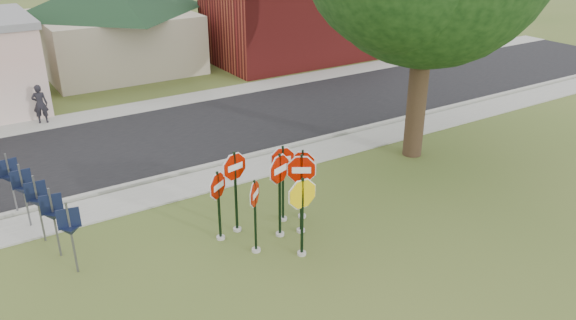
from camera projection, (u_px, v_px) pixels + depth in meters
ground at (296, 259)px, 14.79m from camera, size 120.00×120.00×0.00m
sidewalk_near at (207, 181)px, 19.02m from camera, size 60.00×1.60×0.06m
road at (160, 139)px, 22.49m from camera, size 60.00×7.00×0.04m
sidewalk_far at (126, 110)px, 25.81m from camera, size 60.00×1.60×0.06m
curb at (195, 169)px, 19.77m from camera, size 60.00×0.20×0.14m
stop_sign_center at (280, 183)px, 15.20m from camera, size 1.07×0.42×2.63m
stop_sign_yellow at (302, 207)px, 14.38m from camera, size 1.14×0.24×2.39m
stop_sign_left at (255, 208)px, 14.59m from camera, size 0.71×0.68×2.22m
stop_sign_right at (301, 183)px, 15.42m from camera, size 0.97×0.61×2.51m
stop_sign_back_right at (283, 174)px, 16.05m from camera, size 0.95×0.27×2.47m
stop_sign_back_left at (235, 181)px, 15.46m from camera, size 1.08×0.25×2.56m
stop_sign_far_right at (303, 176)px, 16.25m from camera, size 0.84×0.60×2.28m
stop_sign_far_left at (218, 197)px, 15.17m from camera, size 0.89×0.59×2.18m
route_sign_row at (38, 202)px, 15.12m from camera, size 1.43×4.63×2.00m
building_house at (111, 4)px, 31.26m from camera, size 11.60×11.60×6.20m
building_brick at (295, 19)px, 33.96m from camera, size 10.20×6.20×4.75m
pedestrian at (40, 104)px, 23.83m from camera, size 0.70×0.55×1.68m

